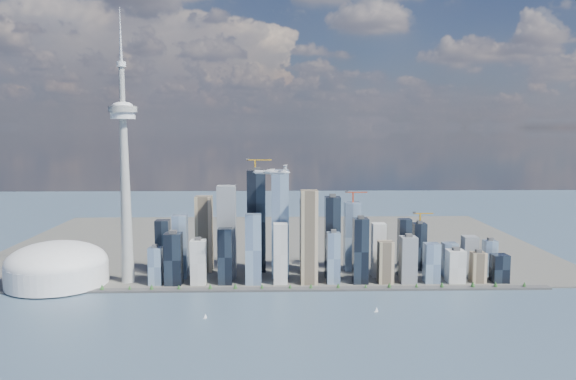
{
  "coord_description": "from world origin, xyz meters",
  "views": [
    {
      "loc": [
        -0.71,
        -825.01,
        318.7
      ],
      "look_at": [
        28.11,
        260.0,
        197.94
      ],
      "focal_mm": 35.0,
      "sensor_mm": 36.0,
      "label": 1
    }
  ],
  "objects_px": {
    "airplane": "(271,172)",
    "sailboat_east": "(376,310)",
    "dome_stadium": "(57,266)",
    "needle_tower": "(125,169)",
    "sailboat_west": "(205,317)"
  },
  "relations": [
    {
      "from": "airplane",
      "to": "sailboat_east",
      "type": "bearing_deg",
      "value": -16.5
    },
    {
      "from": "dome_stadium",
      "to": "sailboat_west",
      "type": "xyz_separation_m",
      "value": [
        324.5,
        -210.43,
        -36.35
      ]
    },
    {
      "from": "sailboat_west",
      "to": "sailboat_east",
      "type": "distance_m",
      "value": 294.47
    },
    {
      "from": "sailboat_west",
      "to": "sailboat_east",
      "type": "bearing_deg",
      "value": -19.59
    },
    {
      "from": "airplane",
      "to": "sailboat_east",
      "type": "xyz_separation_m",
      "value": [
        182.41,
        -103.43,
        -233.56
      ]
    },
    {
      "from": "dome_stadium",
      "to": "sailboat_east",
      "type": "relative_size",
      "value": 19.06
    },
    {
      "from": "needle_tower",
      "to": "sailboat_east",
      "type": "distance_m",
      "value": 566.17
    },
    {
      "from": "dome_stadium",
      "to": "airplane",
      "type": "bearing_deg",
      "value": -10.64
    },
    {
      "from": "airplane",
      "to": "sailboat_east",
      "type": "distance_m",
      "value": 313.88
    },
    {
      "from": "needle_tower",
      "to": "dome_stadium",
      "type": "height_order",
      "value": "needle_tower"
    },
    {
      "from": "dome_stadium",
      "to": "sailboat_east",
      "type": "distance_m",
      "value": 646.07
    },
    {
      "from": "dome_stadium",
      "to": "airplane",
      "type": "xyz_separation_m",
      "value": [
        435.48,
        -81.82,
        197.49
      ]
    },
    {
      "from": "needle_tower",
      "to": "sailboat_east",
      "type": "relative_size",
      "value": 52.46
    },
    {
      "from": "needle_tower",
      "to": "dome_stadium",
      "type": "relative_size",
      "value": 2.75
    },
    {
      "from": "dome_stadium",
      "to": "sailboat_east",
      "type": "height_order",
      "value": "dome_stadium"
    }
  ]
}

